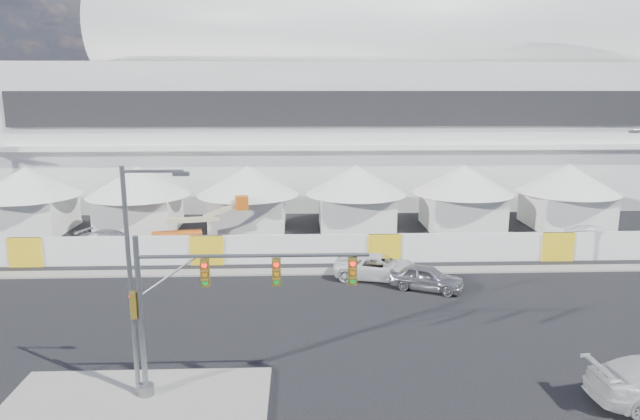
{
  "coord_description": "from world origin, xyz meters",
  "views": [
    {
      "loc": [
        0.24,
        -22.73,
        11.81
      ],
      "look_at": [
        1.46,
        10.0,
        4.68
      ],
      "focal_mm": 32.0,
      "sensor_mm": 36.0,
      "label": 1
    }
  ],
  "objects_px": {
    "lot_car_b": "(590,241)",
    "lot_car_c": "(113,241)",
    "streetlight_median": "(136,268)",
    "boom_lift": "(186,234)",
    "sedan_silver": "(426,278)",
    "pickup_curb": "(378,267)",
    "lot_car_a": "(595,237)",
    "traffic_mast": "(196,307)"
  },
  "relations": [
    {
      "from": "lot_car_a",
      "to": "boom_lift",
      "type": "bearing_deg",
      "value": 119.28
    },
    {
      "from": "sedan_silver",
      "to": "streetlight_median",
      "type": "distance_m",
      "value": 18.34
    },
    {
      "from": "streetlight_median",
      "to": "boom_lift",
      "type": "xyz_separation_m",
      "value": [
        -2.41,
        21.24,
        -4.27
      ]
    },
    {
      "from": "lot_car_c",
      "to": "streetlight_median",
      "type": "relative_size",
      "value": 0.59
    },
    {
      "from": "lot_car_a",
      "to": "lot_car_b",
      "type": "height_order",
      "value": "lot_car_b"
    },
    {
      "from": "lot_car_c",
      "to": "streetlight_median",
      "type": "xyz_separation_m",
      "value": [
        7.57,
        -20.28,
        4.5
      ]
    },
    {
      "from": "pickup_curb",
      "to": "lot_car_a",
      "type": "xyz_separation_m",
      "value": [
        17.31,
        6.73,
        -0.04
      ]
    },
    {
      "from": "pickup_curb",
      "to": "streetlight_median",
      "type": "relative_size",
      "value": 0.62
    },
    {
      "from": "lot_car_b",
      "to": "traffic_mast",
      "type": "bearing_deg",
      "value": 142.3
    },
    {
      "from": "boom_lift",
      "to": "lot_car_c",
      "type": "bearing_deg",
      "value": 178.72
    },
    {
      "from": "lot_car_a",
      "to": "pickup_curb",
      "type": "bearing_deg",
      "value": 142.35
    },
    {
      "from": "lot_car_a",
      "to": "streetlight_median",
      "type": "distance_m",
      "value": 35.07
    },
    {
      "from": "pickup_curb",
      "to": "lot_car_b",
      "type": "distance_m",
      "value": 17.15
    },
    {
      "from": "lot_car_b",
      "to": "traffic_mast",
      "type": "xyz_separation_m",
      "value": [
        -25.07,
        -19.07,
        2.98
      ]
    },
    {
      "from": "lot_car_b",
      "to": "traffic_mast",
      "type": "height_order",
      "value": "traffic_mast"
    },
    {
      "from": "pickup_curb",
      "to": "lot_car_b",
      "type": "bearing_deg",
      "value": -58.16
    },
    {
      "from": "sedan_silver",
      "to": "lot_car_a",
      "type": "height_order",
      "value": "sedan_silver"
    },
    {
      "from": "sedan_silver",
      "to": "lot_car_a",
      "type": "bearing_deg",
      "value": -34.82
    },
    {
      "from": "streetlight_median",
      "to": "lot_car_c",
      "type": "bearing_deg",
      "value": 110.47
    },
    {
      "from": "sedan_silver",
      "to": "lot_car_b",
      "type": "height_order",
      "value": "lot_car_b"
    },
    {
      "from": "boom_lift",
      "to": "traffic_mast",
      "type": "bearing_deg",
      "value": -89.75
    },
    {
      "from": "lot_car_c",
      "to": "boom_lift",
      "type": "height_order",
      "value": "boom_lift"
    },
    {
      "from": "lot_car_a",
      "to": "lot_car_c",
      "type": "relative_size",
      "value": 0.84
    },
    {
      "from": "pickup_curb",
      "to": "lot_car_c",
      "type": "xyz_separation_m",
      "value": [
        -18.53,
        6.75,
        -0.0
      ]
    },
    {
      "from": "traffic_mast",
      "to": "boom_lift",
      "type": "relative_size",
      "value": 1.2
    },
    {
      "from": "lot_car_b",
      "to": "streetlight_median",
      "type": "xyz_separation_m",
      "value": [
        -27.21,
        -19.0,
        4.51
      ]
    },
    {
      "from": "sedan_silver",
      "to": "lot_car_b",
      "type": "distance_m",
      "value": 15.59
    },
    {
      "from": "streetlight_median",
      "to": "boom_lift",
      "type": "distance_m",
      "value": 21.8
    },
    {
      "from": "lot_car_b",
      "to": "boom_lift",
      "type": "distance_m",
      "value": 29.71
    },
    {
      "from": "boom_lift",
      "to": "pickup_curb",
      "type": "bearing_deg",
      "value": -41.79
    },
    {
      "from": "lot_car_a",
      "to": "boom_lift",
      "type": "relative_size",
      "value": 0.59
    },
    {
      "from": "traffic_mast",
      "to": "boom_lift",
      "type": "xyz_separation_m",
      "value": [
        -4.55,
        21.31,
        -2.75
      ]
    },
    {
      "from": "streetlight_median",
      "to": "lot_car_a",
      "type": "bearing_deg",
      "value": 35.62
    },
    {
      "from": "traffic_mast",
      "to": "sedan_silver",
      "type": "bearing_deg",
      "value": 45.41
    },
    {
      "from": "sedan_silver",
      "to": "boom_lift",
      "type": "distance_m",
      "value": 18.7
    },
    {
      "from": "lot_car_b",
      "to": "boom_lift",
      "type": "height_order",
      "value": "boom_lift"
    },
    {
      "from": "lot_car_b",
      "to": "lot_car_c",
      "type": "relative_size",
      "value": 0.84
    },
    {
      "from": "streetlight_median",
      "to": "boom_lift",
      "type": "relative_size",
      "value": 1.2
    },
    {
      "from": "pickup_curb",
      "to": "lot_car_b",
      "type": "relative_size",
      "value": 1.24
    },
    {
      "from": "boom_lift",
      "to": "lot_car_a",
      "type": "bearing_deg",
      "value": -13.65
    },
    {
      "from": "streetlight_median",
      "to": "pickup_curb",
      "type": "bearing_deg",
      "value": 50.99
    },
    {
      "from": "sedan_silver",
      "to": "pickup_curb",
      "type": "xyz_separation_m",
      "value": [
        -2.58,
        2.02,
        0.02
      ]
    }
  ]
}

